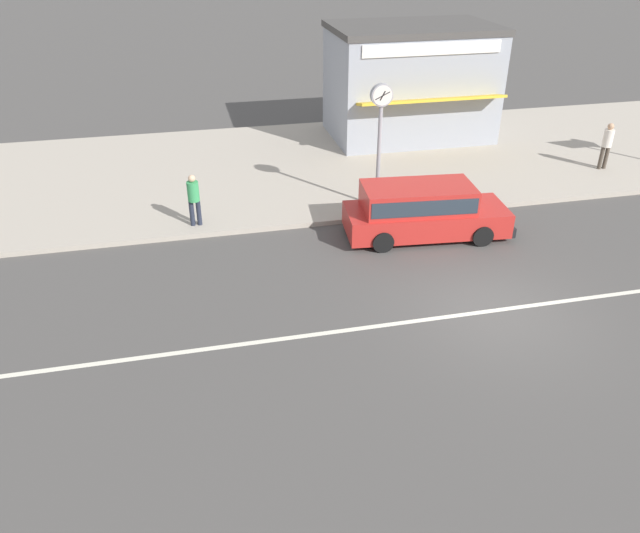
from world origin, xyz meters
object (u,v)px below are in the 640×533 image
Objects in this scene: pedestrian_near_clock at (194,196)px; pedestrian_mid_kerb at (607,143)px; shopfront_corner_warung at (410,82)px; minivan_red_2 at (422,209)px; street_clock at (381,117)px.

pedestrian_mid_kerb is at bearing 5.89° from pedestrian_near_clock.
pedestrian_near_clock is at bearing -142.96° from shopfront_corner_warung.
street_clock reaches higher than minivan_red_2.
pedestrian_near_clock is at bearing 163.66° from minivan_red_2.
pedestrian_mid_kerb is at bearing 8.62° from street_clock.
minivan_red_2 is at bearing -16.34° from pedestrian_near_clock.
shopfront_corner_warung is at bearing 136.28° from pedestrian_mid_kerb.
shopfront_corner_warung is at bearing 72.83° from minivan_red_2.
pedestrian_near_clock is at bearing -174.11° from pedestrian_mid_kerb.
street_clock is at bearing -171.38° from pedestrian_mid_kerb.
street_clock is at bearing -117.03° from shopfront_corner_warung.
street_clock reaches higher than pedestrian_near_clock.
pedestrian_mid_kerb is 7.77m from shopfront_corner_warung.
pedestrian_near_clock is 0.94× the size of pedestrian_mid_kerb.
street_clock is at bearing 109.75° from minivan_red_2.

